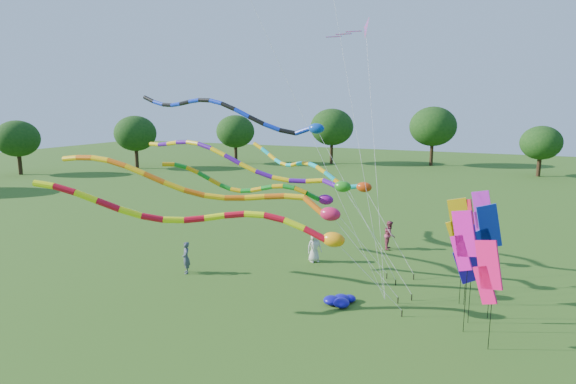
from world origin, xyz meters
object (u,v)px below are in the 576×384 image
at_px(tube_kite_red, 223,220).
at_px(person_b, 186,258).
at_px(blue_nylon_heap, 344,300).
at_px(person_a, 314,247).
at_px(person_c, 390,235).
at_px(tube_kite_orange, 221,190).

bearing_deg(tube_kite_red, person_b, 124.06).
height_order(tube_kite_red, blue_nylon_heap, tube_kite_red).
relative_size(tube_kite_red, person_a, 8.12).
distance_m(person_b, person_c, 12.63).
xyz_separation_m(tube_kite_orange, person_c, (6.22, 9.57, -3.95)).
height_order(tube_kite_orange, person_a, tube_kite_orange).
bearing_deg(tube_kite_red, blue_nylon_heap, 12.09).
bearing_deg(blue_nylon_heap, tube_kite_red, -148.08).
bearing_deg(blue_nylon_heap, person_b, 177.35).
distance_m(tube_kite_orange, blue_nylon_heap, 7.76).
height_order(blue_nylon_heap, person_b, person_b).
bearing_deg(person_a, person_c, 6.38).
relative_size(blue_nylon_heap, person_b, 0.75).
distance_m(tube_kite_red, person_a, 8.57).
relative_size(tube_kite_orange, person_c, 9.34).
bearing_deg(person_c, person_b, 126.81).
relative_size(person_b, person_c, 0.96).
relative_size(blue_nylon_heap, person_c, 0.72).
bearing_deg(tube_kite_orange, blue_nylon_heap, -6.18).
bearing_deg(person_b, tube_kite_red, 13.38).
bearing_deg(person_c, tube_kite_orange, 139.05).
relative_size(tube_kite_red, person_b, 8.25).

